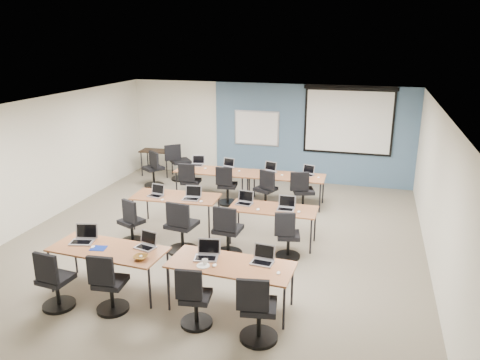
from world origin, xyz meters
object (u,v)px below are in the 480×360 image
(training_table_mid_left, at_px, (176,198))
(task_chair_1, at_px, (109,288))
(task_chair_2, at_px, (194,302))
(laptop_5, at_px, (192,196))
(laptop_3, at_px, (263,258))
(laptop_2, at_px, (207,253))
(task_chair_10, at_px, (266,193))
(laptop_1, at_px, (146,243))
(task_chair_4, at_px, (131,225))
(task_chair_9, at_px, (227,189))
(training_table_front_left, at_px, (108,251))
(laptop_7, at_px, (286,206))
(task_chair_3, at_px, (257,314))
(task_chair_7, at_px, (287,239))
(spare_chair_a, at_px, (179,165))
(spare_chair_b, at_px, (154,172))
(laptop_11, at_px, (308,173))
(training_table_mid_right, at_px, (273,210))
(task_chair_6, at_px, (227,235))
(task_chair_8, at_px, (190,185))
(utility_table, at_px, (156,154))
(laptop_4, at_px, (156,193))
(laptop_8, at_px, (197,163))
(whiteboard, at_px, (257,128))
(training_table_back_right, at_px, (286,177))
(projector_screen, at_px, (349,117))
(task_chair_11, at_px, (302,195))
(task_chair_0, at_px, (54,285))
(laptop_9, at_px, (228,166))
(task_chair_5, at_px, (181,231))
(laptop_0, at_px, (84,238))
(training_table_front_right, at_px, (231,266))
(training_table_back_left, at_px, (213,172))

(training_table_mid_left, distance_m, task_chair_1, 3.22)
(task_chair_2, height_order, laptop_5, laptop_5)
(laptop_3, bearing_deg, laptop_2, -169.75)
(task_chair_10, bearing_deg, laptop_1, -81.36)
(task_chair_4, bearing_deg, task_chair_9, 90.53)
(training_table_front_left, relative_size, laptop_7, 5.62)
(task_chair_3, bearing_deg, task_chair_7, 82.02)
(spare_chair_a, distance_m, spare_chair_b, 0.87)
(task_chair_1, height_order, laptop_11, task_chair_1)
(laptop_2, height_order, task_chair_7, laptop_2)
(training_table_mid_right, distance_m, task_chair_4, 2.80)
(task_chair_6, height_order, task_chair_8, task_chair_6)
(laptop_3, relative_size, utility_table, 0.36)
(laptop_4, distance_m, task_chair_7, 3.01)
(task_chair_3, xyz_separation_m, spare_chair_a, (-3.92, 6.52, 0.02))
(training_table_mid_left, relative_size, laptop_8, 5.63)
(whiteboard, distance_m, laptop_11, 2.54)
(training_table_back_right, bearing_deg, projector_screen, 55.27)
(task_chair_7, relative_size, spare_chair_a, 0.91)
(task_chair_8, distance_m, task_chair_11, 2.79)
(task_chair_2, distance_m, task_chair_11, 4.94)
(training_table_back_right, distance_m, task_chair_6, 3.11)
(task_chair_0, relative_size, laptop_9, 3.16)
(training_table_mid_left, distance_m, task_chair_5, 1.21)
(training_table_mid_left, distance_m, laptop_0, 2.56)
(training_table_front_right, bearing_deg, laptop_8, 118.65)
(laptop_1, bearing_deg, task_chair_7, 53.91)
(task_chair_9, bearing_deg, spare_chair_a, 133.26)
(projector_screen, relative_size, laptop_7, 7.28)
(laptop_4, relative_size, task_chair_11, 0.30)
(laptop_5, relative_size, task_chair_6, 0.33)
(laptop_9, relative_size, spare_chair_b, 0.30)
(training_table_back_left, height_order, laptop_3, laptop_3)
(training_table_mid_right, relative_size, utility_table, 1.87)
(laptop_4, height_order, task_chair_7, laptop_4)
(training_table_front_right, relative_size, laptop_9, 6.04)
(training_table_back_left, height_order, task_chair_10, task_chair_10)
(laptop_2, bearing_deg, laptop_7, 60.95)
(task_chair_9, bearing_deg, laptop_3, -73.07)
(training_table_front_left, distance_m, task_chair_8, 4.36)
(projector_screen, distance_m, training_table_front_right, 6.84)
(task_chair_1, xyz_separation_m, task_chair_10, (1.24, 4.86, 0.00))
(task_chair_1, height_order, laptop_2, laptop_2)
(task_chair_9, height_order, task_chair_11, task_chair_11)
(laptop_8, relative_size, laptop_9, 1.04)
(task_chair_4, distance_m, laptop_11, 4.44)
(laptop_1, relative_size, laptop_9, 1.01)
(training_table_mid_left, xyz_separation_m, task_chair_7, (2.52, -0.74, -0.30))
(training_table_back_right, xyz_separation_m, task_chair_6, (-0.51, -3.06, -0.26))
(laptop_1, distance_m, task_chair_2, 1.41)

